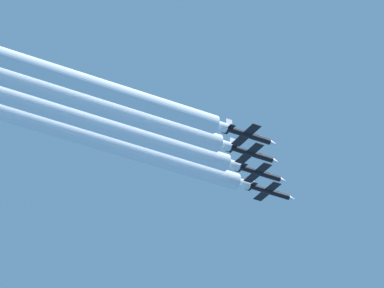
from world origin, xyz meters
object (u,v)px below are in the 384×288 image
at_px(jet_lead, 271,192).
at_px(jet_fourth_echelon, 250,136).
at_px(jet_second_echelon, 261,173).
at_px(jet_third_echelon, 253,154).

distance_m(jet_lead, jet_fourth_echelon, 29.30).
xyz_separation_m(jet_second_echelon, jet_third_echelon, (7.13, -6.58, -0.85)).
relative_size(jet_third_echelon, jet_fourth_echelon, 1.00).
distance_m(jet_lead, jet_third_echelon, 19.34).
bearing_deg(jet_third_echelon, jet_lead, 135.93).
bearing_deg(jet_fourth_echelon, jet_third_echelon, 144.25).
height_order(jet_lead, jet_fourth_echelon, jet_lead).
xyz_separation_m(jet_lead, jet_third_echelon, (13.86, -13.41, -1.48)).
bearing_deg(jet_second_echelon, jet_fourth_echelon, -39.18).
relative_size(jet_second_echelon, jet_fourth_echelon, 1.00).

